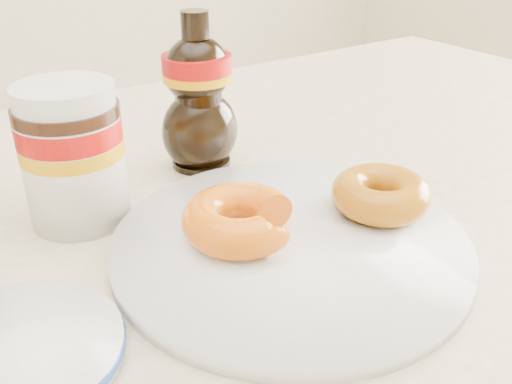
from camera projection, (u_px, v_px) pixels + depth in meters
dining_table at (262, 294)px, 0.56m from camera, size 1.40×0.90×0.75m
plate at (290, 244)px, 0.47m from camera, size 0.30×0.30×0.01m
donut_bitten at (240, 219)px, 0.46m from camera, size 0.11×0.11×0.03m
donut_whole at (381, 194)px, 0.51m from camera, size 0.10×0.10×0.03m
nutella_jar at (72, 149)px, 0.50m from camera, size 0.09×0.09×0.13m
syrup_bottle at (198, 92)px, 0.59m from camera, size 0.10×0.09×0.17m
blue_rim_saucer at (16, 352)px, 0.36m from camera, size 0.14×0.14×0.01m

